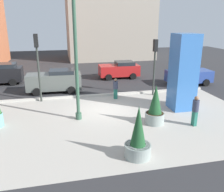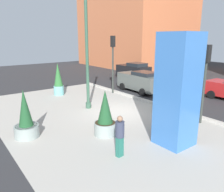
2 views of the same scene
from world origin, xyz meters
TOP-DOWN VIEW (x-y plane):
  - ground_plane at (0.00, 4.00)m, footprint 60.00×60.00m
  - plaza_pavement at (0.00, -2.00)m, footprint 18.00×10.00m
  - curb_strip at (0.00, 3.12)m, footprint 18.00×0.24m
  - lamp_post at (-1.80, -1.14)m, footprint 0.44×0.44m
  - art_pillar_blue at (5.07, -0.79)m, footprint 1.45×1.45m
  - potted_plant_near_left at (2.42, -2.74)m, footprint 1.10×1.10m
  - potted_plant_by_pillar at (0.33, -5.92)m, footprint 1.16×1.16m
  - potted_plant_curbside at (-6.42, -1.20)m, footprint 0.83×0.83m
  - traffic_light_corner at (-4.17, 2.78)m, footprint 0.28×0.42m
  - traffic_light_far_side at (4.40, 2.44)m, footprint 0.28×0.42m
  - car_passing_lane at (-8.13, 8.80)m, footprint 4.12×2.04m
  - car_curb_west at (-3.16, 5.03)m, footprint 4.39×2.03m
  - pedestrian_on_sidewalk at (4.48, -3.51)m, footprint 0.40×0.40m
  - pedestrian_crossing at (1.28, 2.17)m, footprint 0.41×0.41m
  - office_block_flanking at (-17.85, 17.84)m, footprint 16.26×12.47m

SIDE VIEW (x-z plane):
  - ground_plane at x=0.00m, z-range 0.00..0.00m
  - plaza_pavement at x=0.00m, z-range -0.01..0.01m
  - curb_strip at x=0.00m, z-range 0.00..0.16m
  - pedestrian_crossing at x=1.28m, z-range 0.08..1.67m
  - potted_plant_by_pillar at x=0.33m, z-range -0.30..2.07m
  - potted_plant_near_left at x=2.42m, z-range -0.20..2.09m
  - car_curb_west at x=-3.16m, z-range 0.03..1.88m
  - car_passing_lane at x=-8.13m, z-range 0.01..1.92m
  - pedestrian_on_sidewalk at x=4.48m, z-range 0.10..1.85m
  - potted_plant_curbside at x=-6.42m, z-range -0.09..2.56m
  - art_pillar_blue at x=5.07m, z-range 0.00..4.93m
  - traffic_light_far_side at x=4.40m, z-range 0.78..5.11m
  - traffic_light_corner at x=-4.17m, z-range 0.84..5.66m
  - lamp_post at x=-1.80m, z-range -0.09..7.57m
  - office_block_flanking at x=-17.85m, z-range 0.00..19.52m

